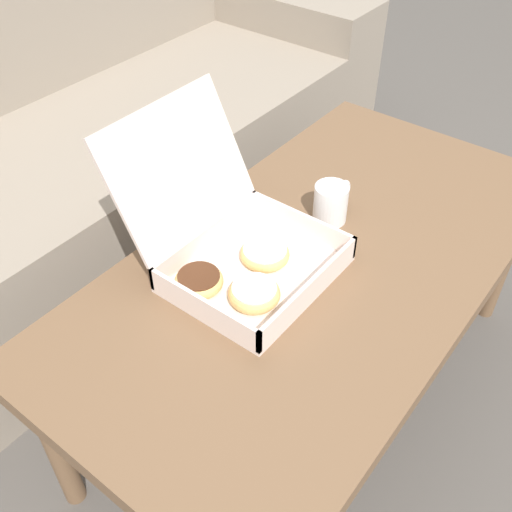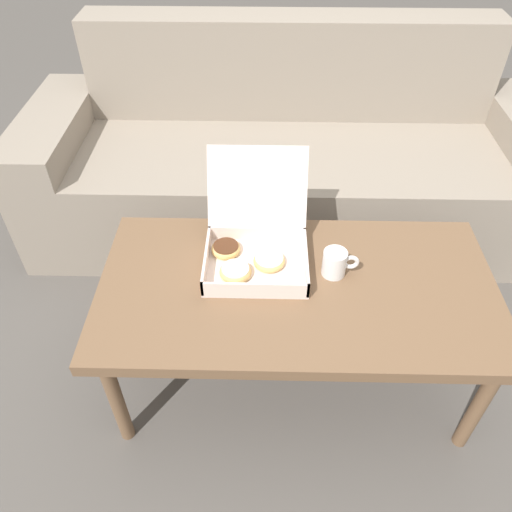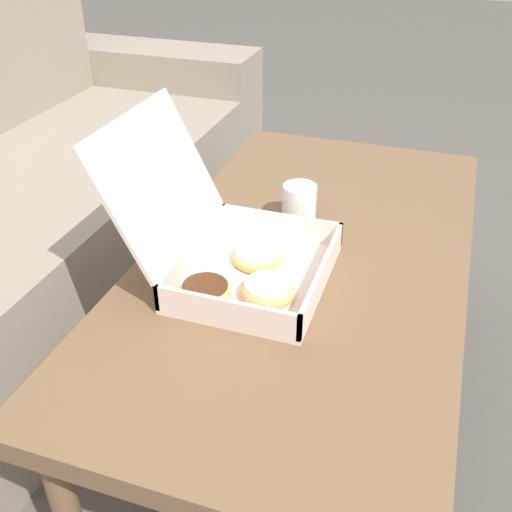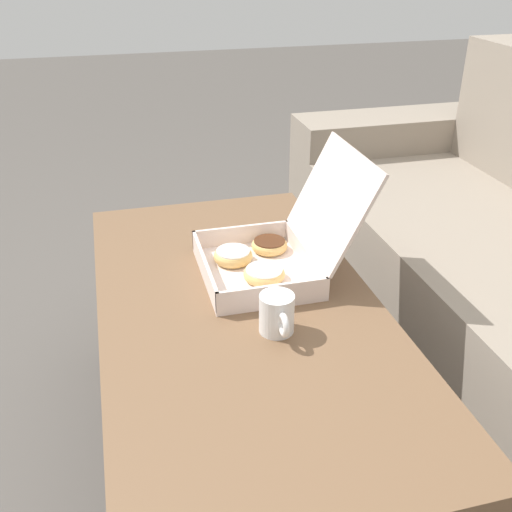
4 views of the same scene
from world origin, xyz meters
name	(u,v)px [view 4 (image 4 of 4)]	position (x,y,z in m)	size (l,w,h in m)	color
ground_plane	(287,447)	(0.00, 0.00, 0.00)	(12.00, 12.00, 0.00)	#514C47
coffee_table	(241,322)	(0.00, -0.12, 0.42)	(1.20, 0.62, 0.46)	brown
pastry_box	(272,249)	(-0.14, -0.01, 0.52)	(0.31, 0.37, 0.29)	silver
coffee_mug	(277,314)	(0.11, -0.07, 0.50)	(0.11, 0.07, 0.09)	white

